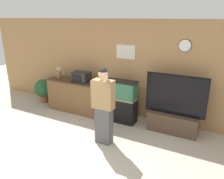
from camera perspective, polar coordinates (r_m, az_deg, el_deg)
name	(u,v)px	position (r m, az deg, el deg)	size (l,w,h in m)	color
ground_plane	(76,166)	(4.37, -9.50, -19.12)	(18.00, 18.00, 0.00)	#B2A893
wall_back_paneled	(131,70)	(5.86, 5.00, 5.20)	(10.00, 0.08, 2.60)	#A87A4C
counter_island	(75,95)	(6.44, -9.66, -1.54)	(1.64, 0.56, 0.93)	brown
microwave	(81,77)	(6.11, -8.05, 3.32)	(0.48, 0.33, 0.27)	black
knife_block	(59,74)	(6.59, -13.78, 3.88)	(0.14, 0.10, 0.32)	brown
aquarium_on_stand	(120,101)	(5.67, 2.21, -3.08)	(0.85, 0.35, 1.11)	black
tv_on_stand	(173,116)	(5.39, 15.70, -6.70)	(1.40, 0.40, 1.42)	#4C3828
person_standing	(103,105)	(4.58, -2.32, -4.17)	(0.53, 0.40, 1.69)	#515156
potted_plant	(44,89)	(7.32, -17.43, 0.15)	(0.58, 0.58, 0.76)	brown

